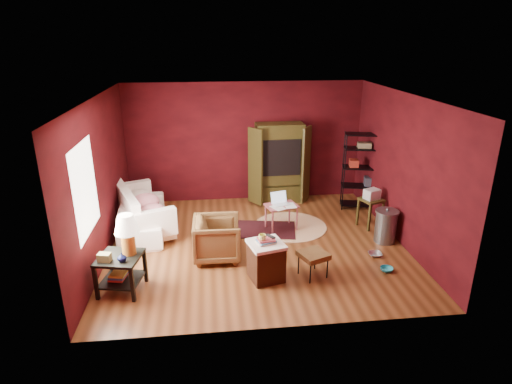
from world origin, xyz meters
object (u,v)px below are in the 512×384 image
side_table (124,246)px  laptop_desk (281,207)px  sofa (142,211)px  hamper (266,260)px  tv_armoire (279,161)px  wire_shelving (363,168)px  armchair (217,237)px

side_table → laptop_desk: 3.38m
sofa → side_table: bearing=176.9°
hamper → tv_armoire: (0.78, 3.48, 0.64)m
tv_armoire → side_table: bearing=-132.0°
laptop_desk → wire_shelving: bearing=9.9°
sofa → armchair: size_ratio=2.56×
side_table → hamper: bearing=1.2°
sofa → tv_armoire: (3.03, 1.32, 0.57)m
tv_armoire → wire_shelving: tv_armoire is taller
armchair → side_table: size_ratio=0.67×
armchair → tv_armoire: bearing=-28.7°
laptop_desk → hamper: bearing=-121.9°
armchair → wire_shelving: (3.34, 2.01, 0.55)m
sofa → tv_armoire: tv_armoire is taller
sofa → armchair: same height
side_table → wire_shelving: (4.79, 2.85, 0.21)m
hamper → laptop_desk: (0.56, 1.87, 0.14)m
laptop_desk → tv_armoire: (0.21, 1.62, 0.50)m
armchair → sofa: bearing=48.6°
armchair → laptop_desk: armchair is taller
armchair → side_table: bearing=121.4°
sofa → tv_armoire: 3.36m
laptop_desk → side_table: bearing=-160.5°
sofa → side_table: size_ratio=1.70×
sofa → side_table: side_table is taller
hamper → laptop_desk: 1.95m
sofa → laptop_desk: (2.82, -0.30, 0.06)m
sofa → wire_shelving: size_ratio=1.21×
armchair → wire_shelving: size_ratio=0.47×
hamper → tv_armoire: size_ratio=0.40×
armchair → wire_shelving: wire_shelving is taller
laptop_desk → wire_shelving: size_ratio=0.44×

